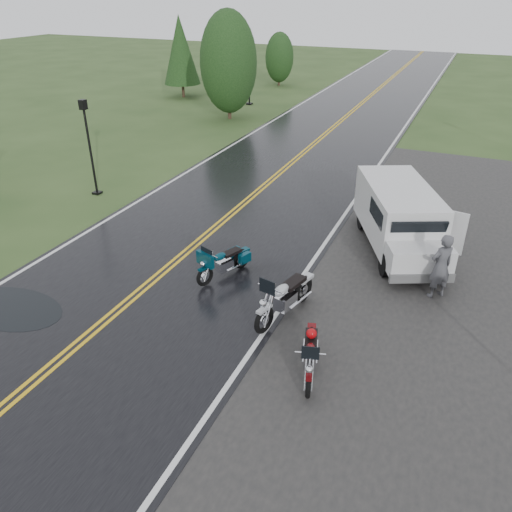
# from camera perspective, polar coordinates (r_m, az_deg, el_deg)

# --- Properties ---
(ground) EXTENTS (120.00, 120.00, 0.00)m
(ground) POSITION_cam_1_polar(r_m,az_deg,el_deg) (13.65, -14.33, -5.13)
(ground) COLOR #2D471E
(ground) RESTS_ON ground
(road) EXTENTS (8.00, 100.00, 0.04)m
(road) POSITION_cam_1_polar(r_m,az_deg,el_deg) (21.45, 1.70, 8.60)
(road) COLOR black
(road) RESTS_ON ground
(motorcycle_red) EXTENTS (1.21, 2.06, 1.15)m
(motorcycle_red) POSITION_cam_1_polar(r_m,az_deg,el_deg) (10.22, 6.07, -13.42)
(motorcycle_red) COLOR #50090B
(motorcycle_red) RESTS_ON ground
(motorcycle_teal) EXTENTS (1.34, 2.04, 1.13)m
(motorcycle_teal) POSITION_cam_1_polar(r_m,az_deg,el_deg) (13.63, -5.91, -1.53)
(motorcycle_teal) COLOR #05303E
(motorcycle_teal) RESTS_ON ground
(motorcycle_silver) EXTENTS (1.39, 2.48, 1.39)m
(motorcycle_silver) POSITION_cam_1_polar(r_m,az_deg,el_deg) (11.72, 0.94, -6.20)
(motorcycle_silver) COLOR #AAADB2
(motorcycle_silver) RESTS_ON ground
(van_white) EXTENTS (3.88, 5.43, 2.00)m
(van_white) POSITION_cam_1_polar(r_m,az_deg,el_deg) (14.36, 14.89, 1.22)
(van_white) COLOR silver
(van_white) RESTS_ON ground
(person_at_van) EXTENTS (0.78, 0.77, 1.82)m
(person_at_van) POSITION_cam_1_polar(r_m,az_deg,el_deg) (13.83, 20.34, -1.22)
(person_at_van) COLOR #45454A
(person_at_van) RESTS_ON ground
(lamp_post_near_left) EXTENTS (0.32, 0.32, 3.71)m
(lamp_post_near_left) POSITION_cam_1_polar(r_m,az_deg,el_deg) (20.50, -18.44, 11.60)
(lamp_post_near_left) COLOR black
(lamp_post_near_left) RESTS_ON ground
(lamp_post_far_left) EXTENTS (0.39, 0.39, 4.51)m
(lamp_post_far_left) POSITION_cam_1_polar(r_m,az_deg,el_deg) (35.75, -0.78, 20.47)
(lamp_post_far_left) COLOR black
(lamp_post_far_left) RESTS_ON ground
(tree_left_mid) EXTENTS (3.40, 3.40, 5.31)m
(tree_left_mid) POSITION_cam_1_polar(r_m,az_deg,el_deg) (31.68, -3.14, 20.08)
(tree_left_mid) COLOR #1E3D19
(tree_left_mid) RESTS_ON ground
(tree_left_far) EXTENTS (2.26, 2.26, 3.48)m
(tree_left_far) POSITION_cam_1_polar(r_m,az_deg,el_deg) (43.14, 2.68, 21.18)
(tree_left_far) COLOR #1E3D19
(tree_left_far) RESTS_ON ground
(pine_left_far) EXTENTS (2.60, 2.60, 5.42)m
(pine_left_far) POSITION_cam_1_polar(r_m,az_deg,el_deg) (38.62, -8.57, 21.48)
(pine_left_far) COLOR #1E3D19
(pine_left_far) RESTS_ON ground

